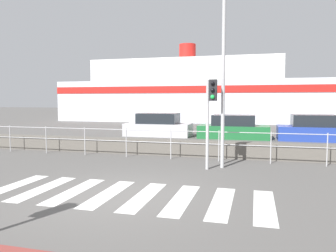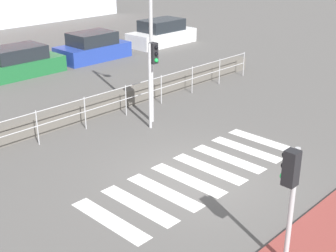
# 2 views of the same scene
# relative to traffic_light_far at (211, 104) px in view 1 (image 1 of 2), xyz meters

# --- Properties ---
(ground_plane) EXTENTS (160.00, 160.00, 0.00)m
(ground_plane) POSITION_rel_traffic_light_far_xyz_m (-1.71, -3.38, -2.13)
(ground_plane) COLOR #565451
(crosswalk) EXTENTS (6.75, 2.40, 0.01)m
(crosswalk) POSITION_rel_traffic_light_far_xyz_m (-1.55, -3.38, -2.12)
(crosswalk) COLOR silver
(crosswalk) RESTS_ON ground_plane
(seawall) EXTENTS (20.21, 0.55, 0.62)m
(seawall) POSITION_rel_traffic_light_far_xyz_m (-1.71, 2.38, -1.82)
(seawall) COLOR #605B54
(seawall) RESTS_ON ground_plane
(harbor_fence) EXTENTS (18.23, 0.04, 1.14)m
(harbor_fence) POSITION_rel_traffic_light_far_xyz_m (-1.71, 1.51, -1.38)
(harbor_fence) COLOR #B2B2B5
(harbor_fence) RESTS_ON ground_plane
(traffic_light_far) EXTENTS (0.34, 0.32, 2.90)m
(traffic_light_far) POSITION_rel_traffic_light_far_xyz_m (0.00, 0.00, 0.00)
(traffic_light_far) COLOR #B2B2B5
(traffic_light_far) RESTS_ON ground_plane
(streetlamp) EXTENTS (0.32, 1.24, 6.45)m
(streetlamp) POSITION_rel_traffic_light_far_xyz_m (0.34, 0.17, 1.85)
(streetlamp) COLOR #B2B2B5
(streetlamp) RESTS_ON ground_plane
(ferry_boat) EXTENTS (35.18, 8.95, 8.33)m
(ferry_boat) POSITION_rel_traffic_light_far_xyz_m (-2.55, 25.13, 0.64)
(ferry_boat) COLOR silver
(ferry_boat) RESTS_ON ground_plane
(parked_car_silver) EXTENTS (4.12, 1.84, 1.43)m
(parked_car_silver) POSITION_rel_traffic_light_far_xyz_m (-4.50, 9.19, -1.52)
(parked_car_silver) COLOR #BCBCC1
(parked_car_silver) RESTS_ON ground_plane
(parked_car_green) EXTENTS (4.10, 1.88, 1.37)m
(parked_car_green) POSITION_rel_traffic_light_far_xyz_m (0.15, 9.19, -1.54)
(parked_car_green) COLOR #1E6633
(parked_car_green) RESTS_ON ground_plane
(parked_car_blue) EXTENTS (3.82, 1.90, 1.44)m
(parked_car_blue) POSITION_rel_traffic_light_far_xyz_m (4.52, 9.19, -1.52)
(parked_car_blue) COLOR #233D9E
(parked_car_blue) RESTS_ON ground_plane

